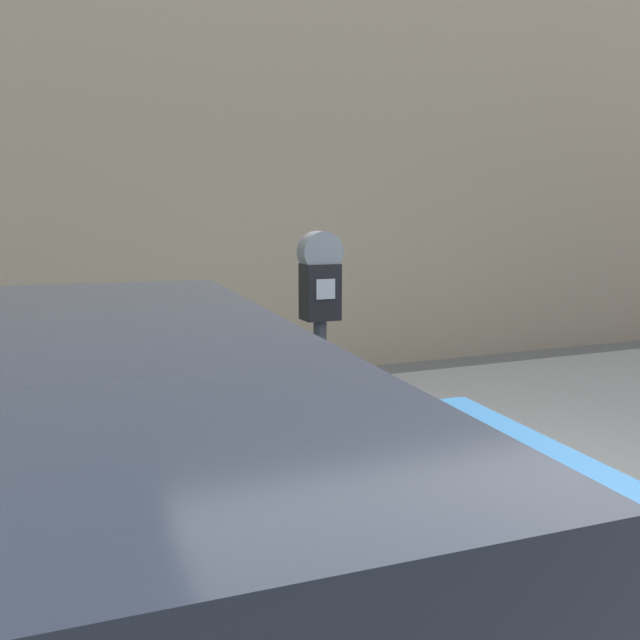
% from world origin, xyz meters
% --- Properties ---
extents(sidewalk, '(24.00, 2.80, 0.10)m').
position_xyz_m(sidewalk, '(0.00, 2.20, 0.05)').
color(sidewalk, '#ADAAA3').
rests_on(sidewalk, ground_plane).
extents(building_facade, '(24.00, 0.30, 6.45)m').
position_xyz_m(building_facade, '(0.00, 4.52, 3.22)').
color(building_facade, tan).
rests_on(building_facade, ground_plane).
extents(parking_meter, '(0.21, 0.15, 1.41)m').
position_xyz_m(parking_meter, '(-0.41, 1.35, 1.10)').
color(parking_meter, '#2D2D30').
rests_on(parking_meter, sidewalk).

